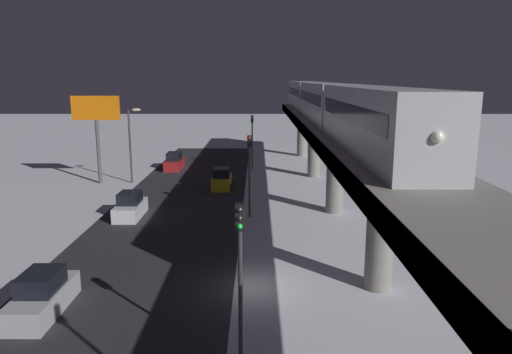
{
  "coord_description": "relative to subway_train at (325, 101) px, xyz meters",
  "views": [
    {
      "loc": [
        -0.29,
        22.7,
        10.64
      ],
      "look_at": [
        -0.17,
        -22.35,
        1.15
      ],
      "focal_mm": 33.09,
      "sensor_mm": 36.0,
      "label": 1
    }
  ],
  "objects": [
    {
      "name": "avenue_asphalt",
      "position": [
        12.92,
        21.13,
        -8.55
      ],
      "size": [
        11.0,
        98.57,
        0.01
      ],
      "primitive_type": "cube",
      "color": "#28282D",
      "rests_on": "ground_plane"
    },
    {
      "name": "traffic_light_mid",
      "position": [
        6.82,
        8.57,
        -4.36
      ],
      "size": [
        0.32,
        0.44,
        6.4
      ],
      "color": "#2D2D2D",
      "rests_on": "ground_plane"
    },
    {
      "name": "sedan_yellow",
      "position": [
        9.72,
        -1.57,
        -7.77
      ],
      "size": [
        1.91,
        4.19,
        1.97
      ],
      "rotation": [
        0.0,
        0.0,
        3.14
      ],
      "color": "gold",
      "rests_on": "ground_plane"
    },
    {
      "name": "sedan_red",
      "position": [
        16.12,
        -11.48,
        -7.76
      ],
      "size": [
        1.8,
        4.67,
        1.97
      ],
      "color": "#A51E1E",
      "rests_on": "ground_plane"
    },
    {
      "name": "elevated_railway",
      "position": [
        0.09,
        21.13,
        -2.74
      ],
      "size": [
        5.0,
        98.57,
        6.77
      ],
      "color": "gray",
      "rests_on": "ground_plane"
    },
    {
      "name": "sedan_white",
      "position": [
        16.12,
        8.43,
        -7.76
      ],
      "size": [
        1.8,
        4.16,
        1.97
      ],
      "color": "silver",
      "rests_on": "ground_plane"
    },
    {
      "name": "sedan_silver",
      "position": [
        16.12,
        23.78,
        -7.76
      ],
      "size": [
        1.8,
        4.61,
        1.97
      ],
      "color": "#B2B2B7",
      "rests_on": "ground_plane"
    },
    {
      "name": "street_lamp_far",
      "position": [
        18.99,
        -3.87,
        -3.74
      ],
      "size": [
        1.35,
        0.44,
        7.65
      ],
      "color": "#38383D",
      "rests_on": "ground_plane"
    },
    {
      "name": "traffic_light_far",
      "position": [
        6.82,
        -11.08,
        -4.36
      ],
      "size": [
        0.32,
        0.44,
        6.4
      ],
      "color": "#2D2D2D",
      "rests_on": "ground_plane"
    },
    {
      "name": "subway_train",
      "position": [
        0.0,
        0.0,
        0.0
      ],
      "size": [
        2.94,
        55.47,
        3.4
      ],
      "color": "#B7BABF",
      "rests_on": "elevated_railway"
    },
    {
      "name": "traffic_light_near",
      "position": [
        6.82,
        28.22,
        -4.36
      ],
      "size": [
        0.32,
        0.44,
        6.4
      ],
      "color": "#2D2D2D",
      "rests_on": "ground_plane"
    },
    {
      "name": "commercial_billboard",
      "position": [
        22.41,
        -3.62,
        -1.73
      ],
      "size": [
        4.8,
        0.36,
        8.9
      ],
      "color": "#4C4C51",
      "rests_on": "ground_plane"
    },
    {
      "name": "ground_plane",
      "position": [
        6.51,
        21.13,
        -8.55
      ],
      "size": [
        240.0,
        240.0,
        0.0
      ],
      "primitive_type": "plane",
      "color": "silver"
    }
  ]
}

